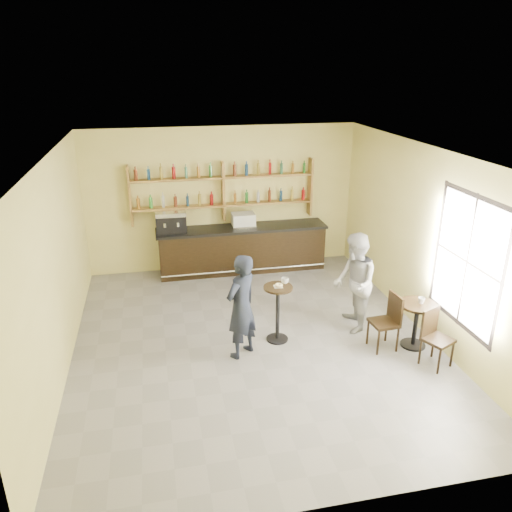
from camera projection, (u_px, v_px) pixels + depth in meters
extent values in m
plane|color=slate|center=(254.00, 341.00, 8.55)|extent=(7.00, 7.00, 0.00)
plane|color=white|center=(254.00, 154.00, 7.38)|extent=(7.00, 7.00, 0.00)
plane|color=#EEE487|center=(223.00, 199.00, 11.16)|extent=(7.00, 0.00, 7.00)
plane|color=#EEE487|center=(327.00, 384.00, 4.78)|extent=(7.00, 0.00, 7.00)
plane|color=#EEE487|center=(56.00, 269.00, 7.40)|extent=(0.00, 7.00, 7.00)
plane|color=#EEE487|center=(425.00, 241.00, 8.54)|extent=(0.00, 7.00, 7.00)
plane|color=white|center=(467.00, 262.00, 7.41)|extent=(0.00, 2.00, 2.00)
cube|color=white|center=(278.00, 287.00, 8.24)|extent=(0.15, 0.15, 0.00)
torus|color=#DEB451|center=(279.00, 285.00, 8.23)|extent=(0.17, 0.17, 0.05)
imported|color=white|center=(285.00, 281.00, 8.34)|extent=(0.15, 0.15, 0.10)
imported|color=black|center=(241.00, 307.00, 7.87)|extent=(0.75, 0.73, 1.74)
imported|color=white|center=(421.00, 300.00, 8.13)|extent=(0.11, 0.11, 0.10)
imported|color=#96979B|center=(354.00, 283.00, 8.66)|extent=(0.83, 0.98, 1.78)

